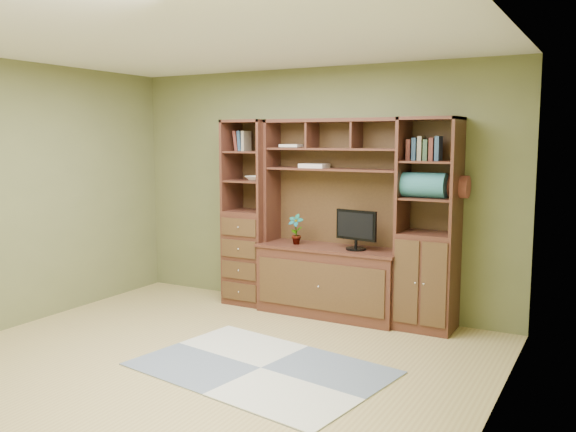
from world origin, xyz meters
The scene contains 11 objects.
room centered at (0.00, 0.00, 1.30)m, with size 4.60×4.10×2.64m.
center_hutch centered at (0.31, 1.73, 1.02)m, with size 1.54×0.53×2.05m, color #482419.
left_tower centered at (-0.69, 1.77, 1.02)m, with size 0.50×0.45×2.05m, color #482419.
right_tower centered at (1.33, 1.77, 1.02)m, with size 0.55×0.45×2.05m, color #482419.
rug centered at (0.47, 0.09, 0.01)m, with size 1.95×1.30×0.01m, color #A4A9A9.
monitor centered at (0.62, 1.70, 1.01)m, with size 0.46×0.20×0.56m, color black.
orchid centered at (-0.07, 1.70, 0.89)m, with size 0.17×0.12×0.32m, color #B85C3E.
magazines centered at (0.08, 1.82, 1.56)m, with size 0.28×0.20×0.04m, color beige.
bowl centered at (-0.63, 1.77, 1.41)m, with size 0.20×0.20×0.05m, color white.
blanket_teal centered at (1.30, 1.73, 1.41)m, with size 0.41×0.24×0.24m, color #2D6F76.
blanket_red centered at (1.49, 1.85, 1.40)m, with size 0.38×0.21×0.21m, color brown.
Camera 1 is at (2.93, -3.94, 1.85)m, focal length 38.00 mm.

